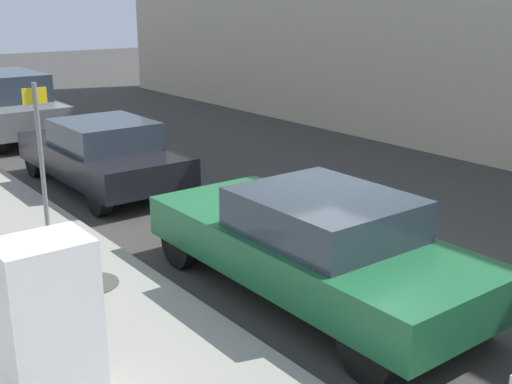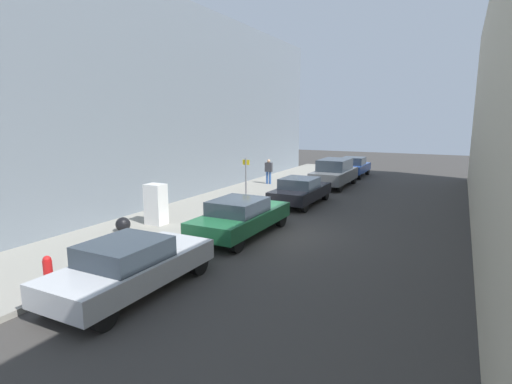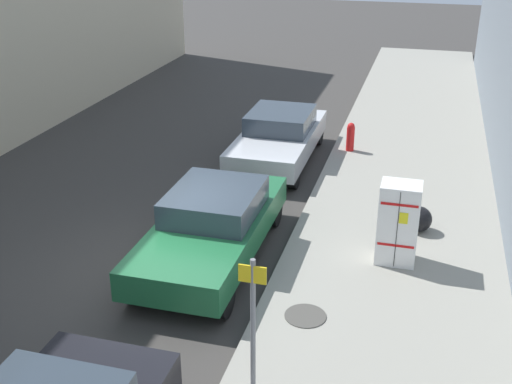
{
  "view_description": "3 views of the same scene",
  "coord_description": "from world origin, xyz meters",
  "px_view_note": "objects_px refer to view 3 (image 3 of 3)",
  "views": [
    {
      "loc": [
        -5.87,
        -6.05,
        3.62
      ],
      "look_at": [
        -0.68,
        0.76,
        1.03
      ],
      "focal_mm": 45.0,
      "sensor_mm": 36.0,
      "label": 1
    },
    {
      "loc": [
        6.17,
        -13.04,
        4.26
      ],
      "look_at": [
        -0.94,
        0.87,
        1.39
      ],
      "focal_mm": 28.0,
      "sensor_mm": 36.0,
      "label": 2
    },
    {
      "loc": [
        -4.61,
        9.94,
        6.39
      ],
      "look_at": [
        -1.41,
        -1.67,
        1.04
      ],
      "focal_mm": 45.0,
      "sensor_mm": 36.0,
      "label": 3
    }
  ],
  "objects_px": {
    "discarded_refrigerator": "(398,223)",
    "parked_sedan_silver": "(279,136)",
    "fire_hydrant": "(350,136)",
    "parked_sedan_green": "(212,225)",
    "trash_bag": "(419,219)",
    "street_sign_post": "(253,327)"
  },
  "relations": [
    {
      "from": "street_sign_post",
      "to": "parked_sedan_green",
      "type": "relative_size",
      "value": 0.48
    },
    {
      "from": "street_sign_post",
      "to": "fire_hydrant",
      "type": "bearing_deg",
      "value": -89.43
    },
    {
      "from": "fire_hydrant",
      "to": "discarded_refrigerator",
      "type": "bearing_deg",
      "value": 105.83
    },
    {
      "from": "trash_bag",
      "to": "parked_sedan_silver",
      "type": "relative_size",
      "value": 0.12
    },
    {
      "from": "discarded_refrigerator",
      "to": "street_sign_post",
      "type": "height_order",
      "value": "street_sign_post"
    },
    {
      "from": "street_sign_post",
      "to": "fire_hydrant",
      "type": "relative_size",
      "value": 2.86
    },
    {
      "from": "discarded_refrigerator",
      "to": "street_sign_post",
      "type": "relative_size",
      "value": 0.7
    },
    {
      "from": "trash_bag",
      "to": "discarded_refrigerator",
      "type": "bearing_deg",
      "value": 74.78
    },
    {
      "from": "discarded_refrigerator",
      "to": "street_sign_post",
      "type": "bearing_deg",
      "value": 70.94
    },
    {
      "from": "street_sign_post",
      "to": "fire_hydrant",
      "type": "height_order",
      "value": "street_sign_post"
    },
    {
      "from": "parked_sedan_green",
      "to": "discarded_refrigerator",
      "type": "bearing_deg",
      "value": -170.71
    },
    {
      "from": "discarded_refrigerator",
      "to": "trash_bag",
      "type": "bearing_deg",
      "value": -105.22
    },
    {
      "from": "street_sign_post",
      "to": "trash_bag",
      "type": "bearing_deg",
      "value": -108.17
    },
    {
      "from": "fire_hydrant",
      "to": "street_sign_post",
      "type": "bearing_deg",
      "value": 90.57
    },
    {
      "from": "discarded_refrigerator",
      "to": "parked_sedan_silver",
      "type": "relative_size",
      "value": 0.36
    },
    {
      "from": "discarded_refrigerator",
      "to": "trash_bag",
      "type": "relative_size",
      "value": 2.99
    },
    {
      "from": "parked_sedan_silver",
      "to": "fire_hydrant",
      "type": "bearing_deg",
      "value": -152.9
    },
    {
      "from": "street_sign_post",
      "to": "trash_bag",
      "type": "xyz_separation_m",
      "value": [
        -1.95,
        -5.95,
        -1.03
      ]
    },
    {
      "from": "trash_bag",
      "to": "parked_sedan_green",
      "type": "relative_size",
      "value": 0.11
    },
    {
      "from": "street_sign_post",
      "to": "parked_sedan_silver",
      "type": "height_order",
      "value": "street_sign_post"
    },
    {
      "from": "parked_sedan_silver",
      "to": "parked_sedan_green",
      "type": "distance_m",
      "value": 5.55
    },
    {
      "from": "fire_hydrant",
      "to": "parked_sedan_green",
      "type": "distance_m",
      "value": 6.74
    }
  ]
}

